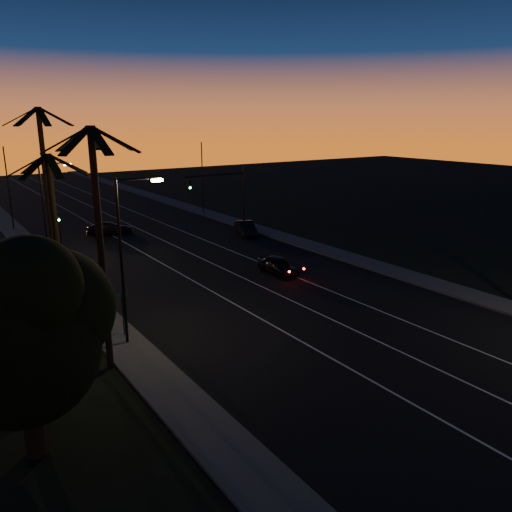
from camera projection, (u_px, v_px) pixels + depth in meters
road at (213, 267)px, 40.94m from camera, size 20.00×170.00×0.01m
sidewalk_left at (74, 292)px, 34.83m from camera, size 2.40×170.00×0.16m
sidewalk_right at (317, 247)px, 47.00m from camera, size 2.40×170.00×0.16m
lane_stripe_left at (180, 273)px, 39.30m from camera, size 0.12×160.00×0.01m
lane_stripe_mid at (219, 266)px, 41.20m from camera, size 0.12×160.00×0.01m
lane_stripe_right at (254, 260)px, 43.10m from camera, size 0.12×160.00×0.01m
bushy_tree at (26, 327)px, 16.87m from camera, size 6.30×5.30×8.30m
palm_near at (99, 226)px, 22.66m from camera, size 4.25×4.16×11.53m
palm_mid at (55, 224)px, 27.33m from camera, size 4.25×4.16×10.03m
palm_far at (47, 186)px, 32.29m from camera, size 4.25×4.16×12.53m
streetlight_left_near at (126, 249)px, 25.75m from camera, size 2.55×0.26×9.00m
streetlight_left_far at (47, 205)px, 40.16m from camera, size 2.55×0.26×8.50m
street_sign at (123, 309)px, 27.46m from camera, size 0.70×0.06×2.60m
signal_mast at (225, 189)px, 51.50m from camera, size 7.10×0.41×7.00m
signal_post at (59, 226)px, 42.96m from camera, size 0.28×0.37×4.20m
far_pole_left at (9, 189)px, 53.68m from camera, size 0.14×0.14×9.00m
far_pole_right at (202, 178)px, 63.24m from camera, size 0.14×0.14×9.00m
lead_car at (278, 265)px, 39.08m from camera, size 1.68×4.51×1.37m
right_car at (246, 228)px, 52.09m from camera, size 2.96×4.70×1.46m
cross_car at (110, 229)px, 52.20m from camera, size 5.07×3.35×1.36m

